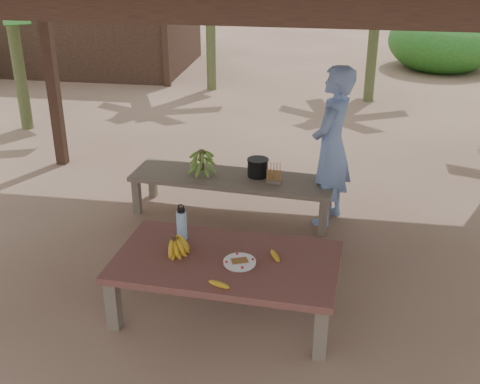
% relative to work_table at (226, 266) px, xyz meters
% --- Properties ---
extents(ground, '(80.00, 80.00, 0.00)m').
position_rel_work_table_xyz_m(ground, '(0.02, 0.65, -0.43)').
color(ground, brown).
rests_on(ground, ground).
extents(work_table, '(1.86, 1.11, 0.50)m').
position_rel_work_table_xyz_m(work_table, '(0.00, 0.00, 0.00)').
color(work_table, brown).
rests_on(work_table, ground).
extents(bench, '(2.24, 0.79, 0.45)m').
position_rel_work_table_xyz_m(bench, '(-0.27, 1.79, -0.04)').
color(bench, brown).
rests_on(bench, ground).
extents(ripe_banana_bunch, '(0.29, 0.27, 0.15)m').
position_rel_work_table_xyz_m(ripe_banana_bunch, '(-0.44, 0.03, 0.14)').
color(ripe_banana_bunch, gold).
rests_on(ripe_banana_bunch, work_table).
extents(plate, '(0.26, 0.26, 0.04)m').
position_rel_work_table_xyz_m(plate, '(0.12, -0.07, 0.08)').
color(plate, white).
rests_on(plate, work_table).
extents(loose_banana_front, '(0.18, 0.08, 0.04)m').
position_rel_work_table_xyz_m(loose_banana_front, '(0.02, -0.41, 0.09)').
color(loose_banana_front, gold).
rests_on(loose_banana_front, work_table).
extents(loose_banana_side, '(0.11, 0.17, 0.04)m').
position_rel_work_table_xyz_m(loose_banana_side, '(0.39, 0.07, 0.09)').
color(loose_banana_side, gold).
rests_on(loose_banana_side, work_table).
extents(water_flask, '(0.09, 0.09, 0.33)m').
position_rel_work_table_xyz_m(water_flask, '(-0.43, 0.27, 0.20)').
color(water_flask, '#408CC9').
rests_on(water_flask, work_table).
extents(green_banana_stalk, '(0.28, 0.28, 0.29)m').
position_rel_work_table_xyz_m(green_banana_stalk, '(-0.60, 1.82, 0.16)').
color(green_banana_stalk, '#598C2D').
rests_on(green_banana_stalk, bench).
extents(cooking_pot, '(0.22, 0.22, 0.19)m').
position_rel_work_table_xyz_m(cooking_pot, '(0.01, 1.86, 0.11)').
color(cooking_pot, black).
rests_on(cooking_pot, bench).
extents(skewer_rack, '(0.19, 0.10, 0.24)m').
position_rel_work_table_xyz_m(skewer_rack, '(0.20, 1.70, 0.14)').
color(skewer_rack, '#A57F47').
rests_on(skewer_rack, bench).
extents(woman, '(0.58, 0.72, 1.70)m').
position_rel_work_table_xyz_m(woman, '(0.78, 1.81, 0.41)').
color(woman, '#6784C4').
rests_on(woman, ground).
extents(hut, '(4.40, 3.43, 2.85)m').
position_rel_work_table_xyz_m(hut, '(-4.48, 8.65, 0.67)').
color(hut, black).
rests_on(hut, ground).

